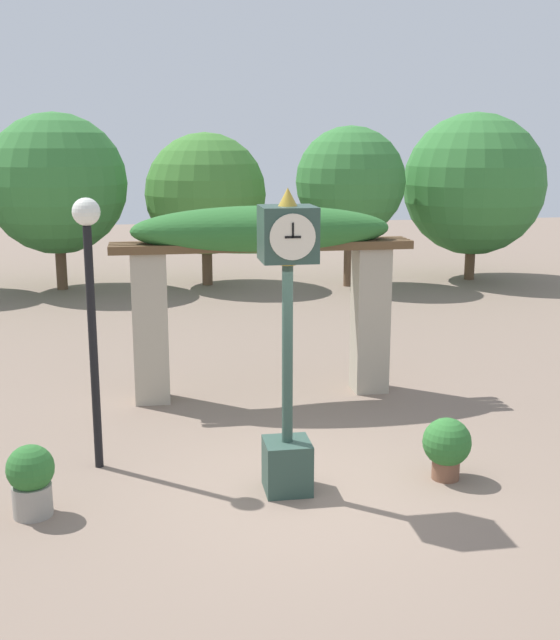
{
  "coord_description": "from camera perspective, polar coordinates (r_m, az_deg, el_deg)",
  "views": [
    {
      "loc": [
        -1.64,
        -8.22,
        3.85
      ],
      "look_at": [
        -0.22,
        0.54,
        1.86
      ],
      "focal_mm": 45.0,
      "sensor_mm": 36.0,
      "label": 1
    }
  ],
  "objects": [
    {
      "name": "ground_plane",
      "position": [
        9.23,
        1.91,
        -12.0
      ],
      "size": [
        60.0,
        60.0,
        0.0
      ],
      "primitive_type": "plane",
      "color": "#7F6B5B"
    },
    {
      "name": "pedestal_clock",
      "position": [
        8.63,
        0.53,
        -1.14
      ],
      "size": [
        0.58,
        0.62,
        3.37
      ],
      "color": "#2D473D",
      "rests_on": "ground"
    },
    {
      "name": "pergola",
      "position": [
        11.96,
        -1.26,
        4.57
      ],
      "size": [
        4.48,
        1.11,
        2.91
      ],
      "color": "#A89E89",
      "rests_on": "ground"
    },
    {
      "name": "potted_plant_near_left",
      "position": [
        9.55,
        11.77,
        -8.71
      ],
      "size": [
        0.56,
        0.56,
        0.73
      ],
      "color": "brown",
      "rests_on": "ground"
    },
    {
      "name": "potted_plant_near_right",
      "position": [
        8.88,
        -17.29,
        -10.71
      ],
      "size": [
        0.5,
        0.5,
        0.77
      ],
      "color": "gray",
      "rests_on": "ground"
    },
    {
      "name": "lamp_post",
      "position": [
        9.44,
        -13.39,
        2.89
      ],
      "size": [
        0.32,
        0.32,
        3.22
      ],
      "color": "black",
      "rests_on": "ground"
    },
    {
      "name": "tree_line",
      "position": [
        21.52,
        -3.32,
        9.58
      ],
      "size": [
        18.18,
        4.02,
        4.61
      ],
      "color": "brown",
      "rests_on": "ground"
    }
  ]
}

